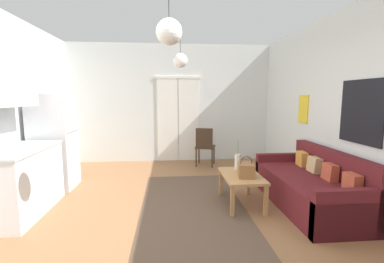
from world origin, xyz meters
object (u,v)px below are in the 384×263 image
at_px(handbag, 246,170).
at_px(accent_chair, 205,145).
at_px(bamboo_vase, 238,162).
at_px(coffee_table, 241,179).
at_px(pendant_lamp_far, 180,60).
at_px(refrigerator, 54,142).
at_px(couch, 313,188).
at_px(pendant_lamp_near, 169,32).

relative_size(handbag, accent_chair, 0.34).
bearing_deg(handbag, bamboo_vase, 92.20).
relative_size(coffee_table, handbag, 2.86).
distance_m(coffee_table, pendant_lamp_far, 2.35).
height_order(coffee_table, accent_chair, accent_chair).
distance_m(bamboo_vase, refrigerator, 3.13).
relative_size(couch, handbag, 6.39).
height_order(couch, coffee_table, couch).
bearing_deg(pendant_lamp_far, coffee_table, -55.93).
distance_m(coffee_table, refrigerator, 3.21).
xyz_separation_m(refrigerator, pendant_lamp_near, (1.98, -1.97, 1.40)).
relative_size(handbag, pendant_lamp_far, 0.41).
height_order(couch, bamboo_vase, bamboo_vase).
xyz_separation_m(pendant_lamp_near, pendant_lamp_far, (0.21, 2.17, 0.01)).
bearing_deg(accent_chair, bamboo_vase, 114.74).
height_order(coffee_table, pendant_lamp_near, pendant_lamp_near).
xyz_separation_m(bamboo_vase, accent_chair, (-0.26, 1.88, -0.07)).
xyz_separation_m(coffee_table, refrigerator, (-3.01, 1.02, 0.42)).
bearing_deg(handbag, coffee_table, 108.20).
bearing_deg(bamboo_vase, accent_chair, 97.76).
height_order(handbag, refrigerator, refrigerator).
distance_m(couch, refrigerator, 4.23).
xyz_separation_m(handbag, pendant_lamp_far, (-0.86, 1.32, 1.67)).
bearing_deg(pendant_lamp_near, bamboo_vase, 49.79).
height_order(handbag, pendant_lamp_far, pendant_lamp_far).
bearing_deg(coffee_table, refrigerator, 161.31).
bearing_deg(bamboo_vase, coffee_table, -93.49).
bearing_deg(pendant_lamp_near, pendant_lamp_far, 84.49).
xyz_separation_m(couch, pendant_lamp_far, (-1.84, 1.36, 1.95)).
bearing_deg(refrigerator, bamboo_vase, -13.39).
bearing_deg(pendant_lamp_far, handbag, -56.99).
height_order(couch, pendant_lamp_far, pendant_lamp_far).
height_order(refrigerator, accent_chair, refrigerator).
bearing_deg(refrigerator, couch, -16.10).
bearing_deg(accent_chair, pendant_lamp_near, 92.65).
distance_m(couch, pendant_lamp_far, 3.00).
bearing_deg(handbag, couch, -2.37).
distance_m(handbag, pendant_lamp_far, 2.30).
relative_size(pendant_lamp_near, pendant_lamp_far, 1.01).
bearing_deg(pendant_lamp_far, couch, -36.55).
height_order(bamboo_vase, handbag, bamboo_vase).
distance_m(refrigerator, pendant_lamp_far, 2.61).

